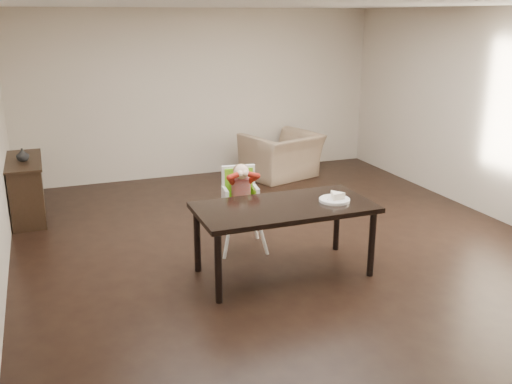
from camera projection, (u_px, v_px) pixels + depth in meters
The scene contains 8 objects.
ground at pixel (286, 247), 6.63m from camera, with size 7.00×7.00×0.00m, color black.
room_walls at pixel (289, 87), 6.08m from camera, with size 6.02×7.02×2.71m.
dining_table at pixel (284, 213), 5.78m from camera, with size 1.80×0.90×0.75m.
high_chair at pixel (241, 189), 6.42m from camera, with size 0.47×0.47×1.01m.
plate at pixel (335, 198), 5.87m from camera, with size 0.39×0.39×0.09m.
armchair at pixel (282, 148), 9.37m from camera, with size 1.12×0.73×0.98m, color #A08466.
sideboard at pixel (27, 189), 7.52m from camera, with size 0.44×1.26×0.79m.
vase at pixel (22, 155), 7.30m from camera, with size 0.16×0.17×0.16m, color #99999E.
Camera 1 is at (-2.51, -5.61, 2.58)m, focal length 40.00 mm.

